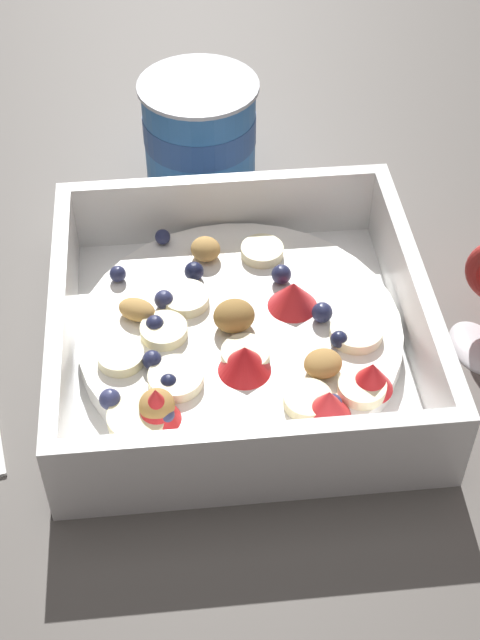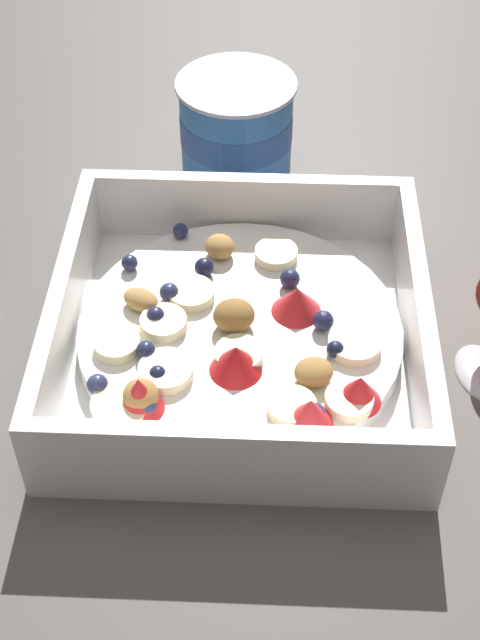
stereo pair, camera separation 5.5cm
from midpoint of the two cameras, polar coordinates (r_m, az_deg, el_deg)
ground_plane at (r=0.58m, az=1.15°, el=-1.17°), size 2.40×2.40×0.00m
fruit_bowl at (r=0.55m, az=2.80°, el=-1.19°), size 0.22×0.22×0.06m
yogurt_cup at (r=0.69m, az=2.06°, el=12.03°), size 0.09×0.09×0.08m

